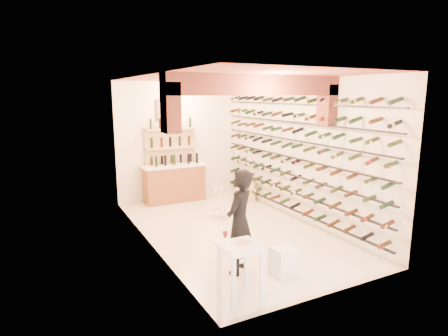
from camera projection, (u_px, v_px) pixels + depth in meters
name	position (u px, v px, depth m)	size (l,w,h in m)	color
ground	(230.00, 230.00, 8.10)	(6.00, 6.00, 0.00)	silver
room_shell	(237.00, 126.00, 7.44)	(3.52, 6.02, 3.21)	silver
wine_rack	(290.00, 154.00, 8.49)	(0.32, 5.70, 2.56)	black
back_counter	(174.00, 182.00, 10.17)	(1.70, 0.62, 1.29)	brown
back_shelving	(171.00, 157.00, 10.26)	(1.40, 0.31, 2.73)	tan
tasting_table	(240.00, 255.00, 5.27)	(0.57, 0.57, 0.97)	white
white_stool	(283.00, 261.00, 6.08)	(0.35, 0.35, 0.44)	white
person	(240.00, 222.00, 6.02)	(0.62, 0.41, 1.71)	black
chrome_barstool	(219.00, 201.00, 8.69)	(0.39, 0.39, 0.76)	silver
crate_lower	(245.00, 196.00, 10.26)	(0.48, 0.33, 0.29)	#E9BF80
crate_upper	(245.00, 186.00, 10.21)	(0.47, 0.33, 0.28)	#E9BF80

